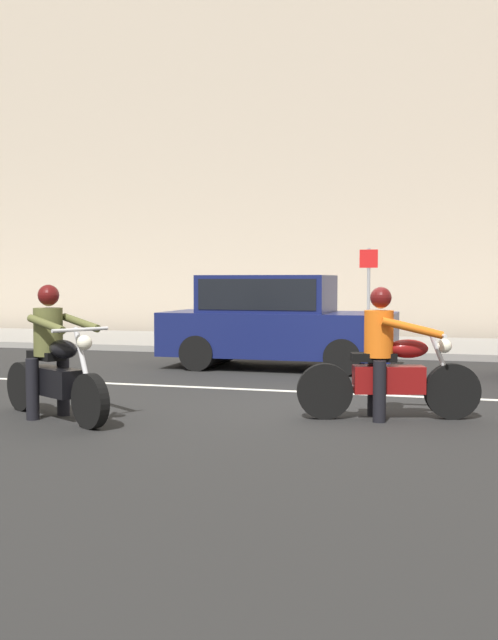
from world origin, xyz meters
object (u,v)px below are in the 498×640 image
object	(u,v)px
motorcycle_with_rider_olive	(53,364)
street_sign_post	(369,285)
motorcycle_with_rider_orange_stripe	(388,365)
parked_sedan_navy	(275,321)

from	to	relation	value
motorcycle_with_rider_olive	street_sign_post	distance (m)	10.68
motorcycle_with_rider_orange_stripe	street_sign_post	size ratio (longest dim) A/B	0.93
motorcycle_with_rider_orange_stripe	street_sign_post	xyz separation A→B (m)	(-1.38, 9.28, 0.88)
motorcycle_with_rider_orange_stripe	street_sign_post	bearing A→B (deg)	98.49
parked_sedan_navy	street_sign_post	world-z (taller)	street_sign_post
street_sign_post	motorcycle_with_rider_orange_stripe	bearing A→B (deg)	-81.51
street_sign_post	parked_sedan_navy	bearing A→B (deg)	-103.35
motorcycle_with_rider_olive	parked_sedan_navy	size ratio (longest dim) A/B	0.46
motorcycle_with_rider_orange_stripe	motorcycle_with_rider_olive	bearing A→B (deg)	-163.73
motorcycle_with_rider_olive	parked_sedan_navy	distance (m)	5.75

